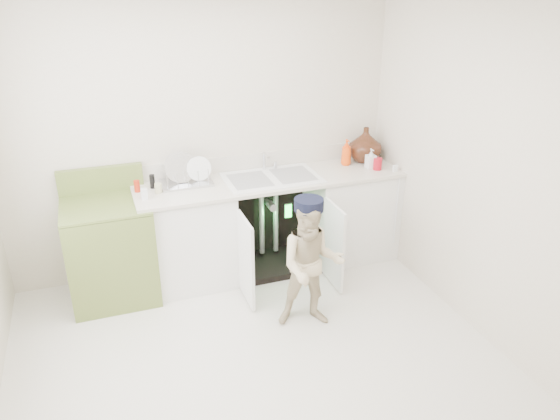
# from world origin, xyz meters

# --- Properties ---
(ground) EXTENTS (3.50, 3.50, 0.00)m
(ground) POSITION_xyz_m (0.00, 0.00, 0.00)
(ground) COLOR beige
(ground) RESTS_ON ground
(room_shell) EXTENTS (6.00, 5.50, 1.26)m
(room_shell) POSITION_xyz_m (0.00, 0.00, 1.25)
(room_shell) COLOR beige
(room_shell) RESTS_ON ground
(counter_run) EXTENTS (2.44, 1.02, 1.23)m
(counter_run) POSITION_xyz_m (0.58, 1.21, 0.48)
(counter_run) COLOR white
(counter_run) RESTS_ON ground
(avocado_stove) EXTENTS (0.70, 0.65, 1.09)m
(avocado_stove) POSITION_xyz_m (-0.90, 1.18, 0.45)
(avocado_stove) COLOR olive
(avocado_stove) RESTS_ON ground
(repair_worker) EXTENTS (0.61, 0.89, 1.08)m
(repair_worker) POSITION_xyz_m (0.54, 0.24, 0.54)
(repair_worker) COLOR beige
(repair_worker) RESTS_ON ground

